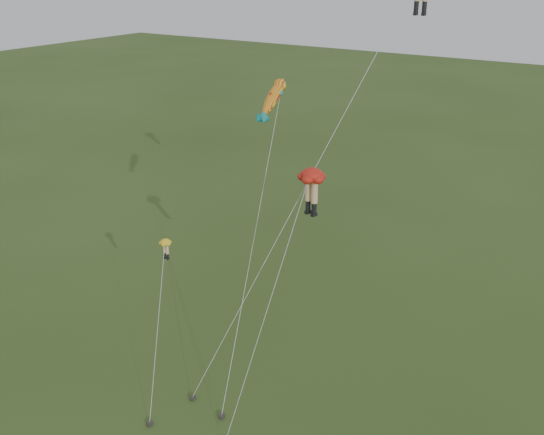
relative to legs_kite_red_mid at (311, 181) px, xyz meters
The scene contains 4 objects.
ground 15.25m from the legs_kite_red_mid, 129.25° to the right, with size 300.00×300.00×0.00m, color #2C4217.
legs_kite_red_mid is the anchor object (origin of this frame).
legs_kite_yellow 11.47m from the legs_kite_red_mid, 167.05° to the right, with size 4.48×7.19×8.50m.
fish_kite 8.75m from the legs_kite_red_mid, 137.21° to the left, with size 4.14×12.99×18.17m.
Camera 1 is at (19.37, -22.93, 25.15)m, focal length 40.00 mm.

